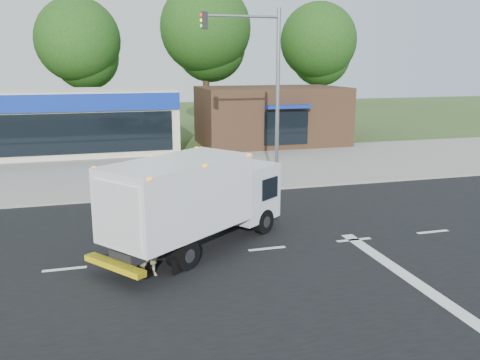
% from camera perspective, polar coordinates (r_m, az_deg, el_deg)
% --- Properties ---
extents(ground, '(120.00, 120.00, 0.00)m').
position_cam_1_polar(ground, '(16.01, 3.04, -7.75)').
color(ground, '#385123').
rests_on(ground, ground).
extents(road_asphalt, '(60.00, 14.00, 0.02)m').
position_cam_1_polar(road_asphalt, '(16.01, 3.04, -7.74)').
color(road_asphalt, black).
rests_on(road_asphalt, ground).
extents(sidewalk, '(60.00, 2.40, 0.12)m').
position_cam_1_polar(sidewalk, '(23.56, -3.31, -0.76)').
color(sidewalk, gray).
rests_on(sidewalk, ground).
extents(parking_apron, '(60.00, 9.00, 0.02)m').
position_cam_1_polar(parking_apron, '(29.14, -5.75, 1.78)').
color(parking_apron, gray).
rests_on(parking_apron, ground).
extents(lane_markings, '(55.20, 7.00, 0.01)m').
position_cam_1_polar(lane_markings, '(15.32, 9.53, -8.85)').
color(lane_markings, silver).
rests_on(lane_markings, road_asphalt).
extents(ems_box_truck, '(6.53, 5.63, 2.95)m').
position_cam_1_polar(ems_box_truck, '(15.55, -5.14, -1.85)').
color(ems_box_truck, black).
rests_on(ems_box_truck, ground).
extents(emergency_worker, '(0.73, 0.57, 1.86)m').
position_cam_1_polar(emergency_worker, '(13.98, -10.25, -7.12)').
color(emergency_worker, tan).
rests_on(emergency_worker, ground).
extents(retail_strip_mall, '(18.00, 6.20, 4.00)m').
position_cam_1_polar(retail_strip_mall, '(34.55, -22.55, 5.99)').
color(retail_strip_mall, beige).
rests_on(retail_strip_mall, ground).
extents(brown_storefront, '(10.00, 6.70, 4.00)m').
position_cam_1_polar(brown_storefront, '(36.32, 3.54, 7.24)').
color(brown_storefront, '#382316').
rests_on(brown_storefront, ground).
extents(traffic_signal_pole, '(3.51, 0.25, 8.00)m').
position_cam_1_polar(traffic_signal_pole, '(22.93, 2.72, 11.16)').
color(traffic_signal_pole, gray).
rests_on(traffic_signal_pole, ground).
extents(background_trees, '(36.77, 7.39, 12.10)m').
position_cam_1_polar(background_trees, '(42.55, -10.57, 15.16)').
color(background_trees, '#332114').
rests_on(background_trees, ground).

